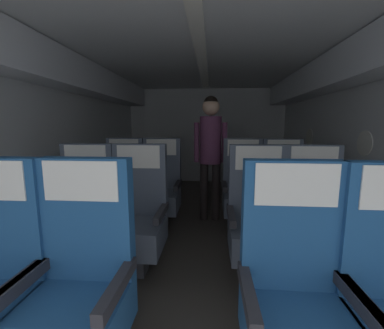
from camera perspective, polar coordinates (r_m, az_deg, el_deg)
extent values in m
cube|color=#3D3833|center=(2.98, 1.64, -16.46)|extent=(3.67, 6.26, 0.02)
cube|color=silver|center=(3.28, -30.22, 3.81)|extent=(0.08, 5.86, 2.09)
cube|color=silver|center=(3.14, 35.30, 3.21)|extent=(0.08, 5.86, 2.09)
cube|color=silver|center=(2.81, 1.86, 25.87)|extent=(3.55, 5.86, 0.06)
cube|color=#B6BBBB|center=(5.64, 3.21, 6.64)|extent=(3.55, 0.06, 2.09)
cube|color=silver|center=(3.21, -28.11, 18.69)|extent=(0.35, 5.62, 0.36)
cube|color=silver|center=(3.08, 33.13, 18.75)|extent=(0.35, 5.62, 0.36)
cube|color=white|center=(2.80, 1.85, 25.09)|extent=(0.12, 5.27, 0.02)
cylinder|color=white|center=(3.11, 34.66, 4.00)|extent=(0.01, 0.26, 0.26)
cylinder|color=white|center=(4.44, 25.20, 5.73)|extent=(0.01, 0.26, 0.26)
cube|color=navy|center=(1.68, -37.34, -9.65)|extent=(0.47, 0.09, 0.65)
cube|color=#28282D|center=(1.49, -35.03, -21.45)|extent=(0.05, 0.42, 0.06)
cube|color=navy|center=(1.50, -25.53, -29.94)|extent=(0.47, 0.49, 0.23)
cube|color=navy|center=(1.44, -22.65, -11.39)|extent=(0.47, 0.09, 0.65)
cube|color=#28282D|center=(1.29, -16.62, -25.09)|extent=(0.05, 0.42, 0.06)
cube|color=#28282D|center=(1.50, -34.12, -21.22)|extent=(0.05, 0.42, 0.06)
cube|color=silver|center=(1.34, -24.12, -3.49)|extent=(0.38, 0.01, 0.20)
cube|color=#28282D|center=(1.35, 34.28, -24.68)|extent=(0.05, 0.42, 0.06)
cube|color=navy|center=(1.35, 21.54, -12.72)|extent=(0.47, 0.09, 0.65)
cube|color=#28282D|center=(1.37, 33.56, -24.14)|extent=(0.05, 0.42, 0.06)
cube|color=#28282D|center=(1.24, 12.68, -26.69)|extent=(0.05, 0.42, 0.06)
cube|color=silver|center=(1.24, 22.75, -4.35)|extent=(0.38, 0.01, 0.20)
cube|color=#38383D|center=(2.52, -23.59, -19.00)|extent=(0.17, 0.18, 0.23)
cube|color=#4C5666|center=(2.43, -23.94, -14.18)|extent=(0.47, 0.49, 0.23)
cube|color=#4C5666|center=(2.47, -22.36, -3.04)|extent=(0.47, 0.09, 0.65)
cube|color=#28282D|center=(2.26, -19.16, -10.07)|extent=(0.05, 0.42, 0.06)
cube|color=#28282D|center=(2.47, -28.90, -9.07)|extent=(0.05, 0.42, 0.06)
cube|color=silver|center=(2.40, -23.18, 1.72)|extent=(0.38, 0.01, 0.20)
cube|color=#38383D|center=(2.36, -12.54, -20.54)|extent=(0.17, 0.18, 0.23)
cube|color=#4C5666|center=(2.25, -12.74, -15.44)|extent=(0.47, 0.49, 0.23)
cube|color=#4C5666|center=(2.30, -11.63, -3.39)|extent=(0.47, 0.09, 0.65)
cube|color=#28282D|center=(2.12, -7.01, -10.87)|extent=(0.05, 0.42, 0.06)
cube|color=#28282D|center=(2.25, -18.49, -10.09)|extent=(0.05, 0.42, 0.06)
cube|color=silver|center=(2.22, -12.15, 1.72)|extent=(0.38, 0.01, 0.20)
cube|color=#38383D|center=(2.42, 26.00, -20.38)|extent=(0.17, 0.18, 0.23)
cube|color=#4C5666|center=(2.32, 26.40, -15.40)|extent=(0.47, 0.49, 0.23)
cube|color=#4C5666|center=(2.37, 25.33, -3.71)|extent=(0.47, 0.09, 0.65)
cube|color=#28282D|center=(2.35, 31.95, -10.26)|extent=(0.05, 0.42, 0.06)
cube|color=#28282D|center=(2.18, 21.17, -10.92)|extent=(0.05, 0.42, 0.06)
cube|color=silver|center=(2.29, 26.10, 1.23)|extent=(0.38, 0.01, 0.20)
cube|color=#38383D|center=(2.30, 14.67, -21.47)|extent=(0.17, 0.18, 0.23)
cube|color=#4C5666|center=(2.19, 14.92, -16.27)|extent=(0.47, 0.49, 0.23)
cube|color=#4C5666|center=(2.24, 14.44, -3.84)|extent=(0.47, 0.09, 0.65)
cube|color=#28282D|center=(2.17, 21.13, -11.02)|extent=(0.05, 0.42, 0.06)
cube|color=#28282D|center=(2.08, 8.92, -11.31)|extent=(0.05, 0.42, 0.06)
cube|color=silver|center=(2.16, 14.88, 1.41)|extent=(0.38, 0.01, 0.20)
cube|color=#38383D|center=(3.35, -15.56, -11.54)|extent=(0.17, 0.18, 0.23)
cube|color=#4C5666|center=(3.28, -15.73, -7.76)|extent=(0.47, 0.49, 0.23)
cube|color=#4C5666|center=(3.37, -14.86, 0.36)|extent=(0.47, 0.09, 0.65)
cube|color=#28282D|center=(3.15, -12.03, -4.42)|extent=(0.05, 0.42, 0.06)
cube|color=#28282D|center=(3.31, -19.55, -4.11)|extent=(0.05, 0.42, 0.06)
cube|color=silver|center=(3.30, -15.28, 3.90)|extent=(0.38, 0.01, 0.20)
cube|color=#38383D|center=(3.22, -7.27, -12.12)|extent=(0.17, 0.18, 0.23)
cube|color=#4C5666|center=(3.14, -7.35, -8.20)|extent=(0.47, 0.49, 0.23)
cube|color=#4C5666|center=(3.24, -6.77, 0.27)|extent=(0.47, 0.09, 0.65)
cube|color=#28282D|center=(3.05, -3.27, -4.68)|extent=(0.05, 0.42, 0.06)
cube|color=#28282D|center=(3.14, -11.46, -4.44)|extent=(0.05, 0.42, 0.06)
cube|color=silver|center=(3.17, -7.01, 3.95)|extent=(0.38, 0.01, 0.20)
cube|color=#38383D|center=(3.25, 20.00, -12.39)|extent=(0.17, 0.18, 0.23)
cube|color=#4C5666|center=(3.18, 20.22, -8.51)|extent=(0.47, 0.49, 0.23)
cube|color=#4C5666|center=(3.27, 19.69, -0.11)|extent=(0.47, 0.09, 0.65)
cube|color=#28282D|center=(3.19, 24.33, -4.86)|extent=(0.05, 0.42, 0.06)
cube|color=#28282D|center=(3.07, 16.36, -4.95)|extent=(0.05, 0.42, 0.06)
cube|color=silver|center=(3.20, 20.11, 3.52)|extent=(0.38, 0.01, 0.20)
cube|color=#38383D|center=(3.18, 11.40, -12.52)|extent=(0.17, 0.18, 0.23)
cube|color=#4C5666|center=(3.10, 11.53, -8.56)|extent=(0.47, 0.49, 0.23)
cube|color=#4C5666|center=(3.20, 11.34, 0.04)|extent=(0.47, 0.09, 0.65)
cube|color=#28282D|center=(3.08, 15.83, -4.87)|extent=(0.05, 0.42, 0.06)
cube|color=#28282D|center=(3.02, 7.39, -4.86)|extent=(0.05, 0.42, 0.06)
cube|color=silver|center=(3.12, 11.56, 3.77)|extent=(0.38, 0.01, 0.20)
cylinder|color=black|center=(3.38, 2.75, -6.17)|extent=(0.11, 0.11, 0.77)
cylinder|color=black|center=(3.38, 5.47, -6.20)|extent=(0.11, 0.11, 0.77)
cylinder|color=#5B2D4C|center=(3.27, 4.24, 5.56)|extent=(0.28, 0.28, 0.61)
cylinder|color=#5B2D4C|center=(3.28, 1.08, 5.06)|extent=(0.07, 0.07, 0.51)
cylinder|color=#5B2D4C|center=(3.27, 7.40, 4.99)|extent=(0.07, 0.07, 0.51)
sphere|color=tan|center=(3.27, 4.33, 12.98)|extent=(0.22, 0.22, 0.22)
sphere|color=black|center=(3.28, 4.34, 13.74)|extent=(0.19, 0.19, 0.19)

